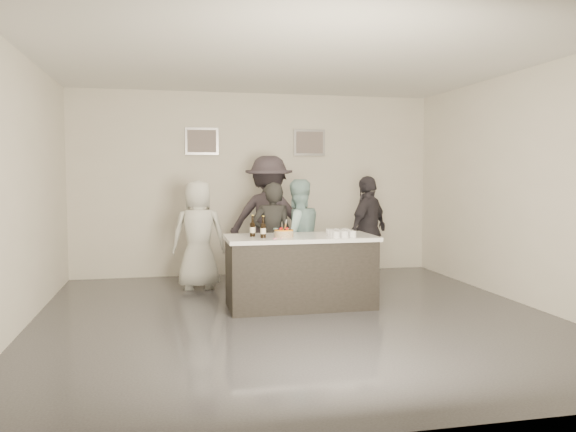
% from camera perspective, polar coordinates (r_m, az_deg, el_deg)
% --- Properties ---
extents(floor, '(6.00, 6.00, 0.00)m').
position_cam_1_polar(floor, '(6.65, 0.92, -10.24)').
color(floor, '#3D3D42').
rests_on(floor, ground).
extents(ceiling, '(6.00, 6.00, 0.00)m').
position_cam_1_polar(ceiling, '(6.58, 0.95, 15.96)').
color(ceiling, white).
extents(wall_back, '(6.00, 0.04, 3.00)m').
position_cam_1_polar(wall_back, '(9.39, -3.22, 3.25)').
color(wall_back, silver).
rests_on(wall_back, ground).
extents(wall_front, '(6.00, 0.04, 3.00)m').
position_cam_1_polar(wall_front, '(3.59, 11.85, 1.49)').
color(wall_front, silver).
rests_on(wall_front, ground).
extents(wall_left, '(0.04, 6.00, 3.00)m').
position_cam_1_polar(wall_left, '(6.46, -25.97, 2.35)').
color(wall_left, silver).
rests_on(wall_left, ground).
extents(wall_right, '(0.04, 6.00, 3.00)m').
position_cam_1_polar(wall_right, '(7.70, 23.27, 2.68)').
color(wall_right, silver).
rests_on(wall_right, ground).
extents(picture_left, '(0.54, 0.04, 0.44)m').
position_cam_1_polar(picture_left, '(9.28, -8.75, 7.52)').
color(picture_left, '#B2B2B7').
rests_on(picture_left, wall_back).
extents(picture_right, '(0.54, 0.04, 0.44)m').
position_cam_1_polar(picture_right, '(9.56, 2.18, 7.47)').
color(picture_right, '#B2B2B7').
rests_on(picture_right, wall_back).
extents(bar_counter, '(1.86, 0.86, 0.90)m').
position_cam_1_polar(bar_counter, '(7.07, 1.26, -5.64)').
color(bar_counter, white).
rests_on(bar_counter, ground).
extents(cake, '(0.23, 0.23, 0.08)m').
position_cam_1_polar(cake, '(6.88, -0.42, -1.82)').
color(cake, orange).
rests_on(cake, bar_counter).
extents(beer_bottle_a, '(0.07, 0.07, 0.26)m').
position_cam_1_polar(beer_bottle_a, '(6.89, -3.62, -1.05)').
color(beer_bottle_a, black).
rests_on(beer_bottle_a, bar_counter).
extents(beer_bottle_b, '(0.07, 0.07, 0.26)m').
position_cam_1_polar(beer_bottle_b, '(6.76, -2.54, -1.15)').
color(beer_bottle_b, black).
rests_on(beer_bottle_b, bar_counter).
extents(tumbler_cluster, '(0.30, 0.40, 0.08)m').
position_cam_1_polar(tumbler_cluster, '(7.00, 5.35, -1.72)').
color(tumbler_cluster, orange).
rests_on(tumbler_cluster, bar_counter).
extents(candles, '(0.24, 0.08, 0.01)m').
position_cam_1_polar(candles, '(6.69, -0.79, -2.29)').
color(candles, pink).
rests_on(candles, bar_counter).
extents(person_main_black, '(0.59, 0.40, 1.55)m').
position_cam_1_polar(person_main_black, '(7.80, -1.62, -2.28)').
color(person_main_black, black).
rests_on(person_main_black, ground).
extents(person_main_blue, '(0.89, 0.77, 1.60)m').
position_cam_1_polar(person_main_blue, '(7.88, 0.93, -2.06)').
color(person_main_blue, '#99C5C9').
rests_on(person_main_blue, ground).
extents(person_guest_left, '(0.80, 0.54, 1.58)m').
position_cam_1_polar(person_guest_left, '(8.23, -9.07, -1.89)').
color(person_guest_left, silver).
rests_on(person_guest_left, ground).
extents(person_guest_right, '(0.99, 0.94, 1.64)m').
position_cam_1_polar(person_guest_right, '(8.53, 8.15, -1.46)').
color(person_guest_right, '#2E2B33').
rests_on(person_guest_right, ground).
extents(person_guest_back, '(1.42, 1.07, 1.95)m').
position_cam_1_polar(person_guest_back, '(8.67, -1.96, -0.32)').
color(person_guest_back, '#373039').
rests_on(person_guest_back, ground).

